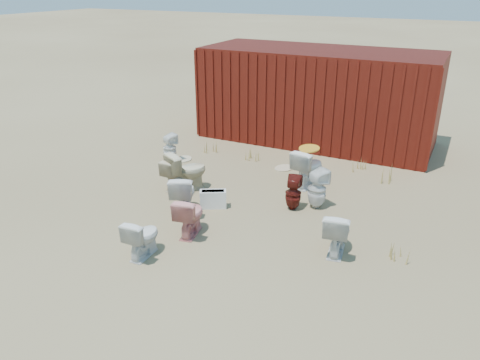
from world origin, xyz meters
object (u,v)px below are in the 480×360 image
at_px(shipping_container, 318,96).
at_px(toilet_front_a, 183,194).
at_px(toilet_front_pink, 190,215).
at_px(toilet_back_a, 170,148).
at_px(toilet_front_maroon, 293,193).
at_px(toilet_back_beige_right, 187,171).
at_px(toilet_back_yellowlid, 308,167).
at_px(toilet_front_e, 337,232).
at_px(toilet_back_beige_left, 176,174).
at_px(toilet_front_c, 142,237).
at_px(toilet_back_e, 317,189).
at_px(loose_tank, 213,199).

xyz_separation_m(shipping_container, toilet_front_a, (-0.82, -5.31, -0.81)).
xyz_separation_m(toilet_front_pink, toilet_back_a, (-2.29, 2.74, -0.01)).
relative_size(toilet_front_maroon, toilet_back_beige_right, 0.79).
relative_size(toilet_front_a, toilet_back_yellowlid, 0.95).
height_order(toilet_front_e, toilet_back_beige_left, toilet_front_e).
distance_m(shipping_container, toilet_front_a, 5.44).
relative_size(shipping_container, toilet_front_a, 7.67).
distance_m(toilet_front_c, toilet_front_maroon, 3.01).
distance_m(toilet_front_a, toilet_back_e, 2.53).
xyz_separation_m(toilet_back_beige_left, toilet_back_yellowlid, (2.39, 1.39, 0.07)).
xyz_separation_m(toilet_back_a, toilet_back_beige_right, (1.26, -1.20, 0.08)).
distance_m(toilet_front_e, loose_tank, 2.61).
distance_m(toilet_front_pink, toilet_back_e, 2.53).
distance_m(toilet_back_beige_left, toilet_back_yellowlid, 2.76).
height_order(toilet_front_c, toilet_back_beige_right, toilet_back_beige_right).
bearing_deg(loose_tank, toilet_front_e, -40.42).
distance_m(shipping_container, toilet_back_beige_right, 4.66).
relative_size(shipping_container, toilet_front_pink, 8.46).
relative_size(toilet_front_c, toilet_back_yellowlid, 0.80).
height_order(toilet_front_a, toilet_back_yellowlid, toilet_back_yellowlid).
height_order(toilet_back_a, toilet_back_e, toilet_back_e).
relative_size(toilet_front_c, toilet_back_e, 0.85).
height_order(toilet_front_c, loose_tank, toilet_front_c).
bearing_deg(toilet_front_e, toilet_front_a, -9.79).
bearing_deg(toilet_front_maroon, toilet_back_beige_right, -5.73).
bearing_deg(toilet_front_maroon, loose_tank, 14.76).
height_order(toilet_front_c, toilet_back_e, toilet_back_e).
bearing_deg(toilet_back_beige_left, toilet_back_a, -50.23).
bearing_deg(toilet_back_e, toilet_front_maroon, 66.14).
height_order(toilet_back_beige_right, loose_tank, toilet_back_beige_right).
distance_m(toilet_back_beige_left, toilet_back_e, 2.92).
bearing_deg(toilet_front_e, toilet_back_yellowlid, -69.41).
height_order(shipping_container, toilet_back_beige_left, shipping_container).
height_order(shipping_container, loose_tank, shipping_container).
bearing_deg(toilet_front_maroon, toilet_front_pink, 44.20).
bearing_deg(toilet_back_yellowlid, toilet_back_a, 14.19).
height_order(toilet_front_pink, toilet_back_yellowlid, toilet_back_yellowlid).
height_order(toilet_front_maroon, toilet_back_yellowlid, toilet_back_yellowlid).
bearing_deg(toilet_front_a, toilet_back_beige_right, -87.00).
height_order(shipping_container, toilet_front_e, shipping_container).
bearing_deg(toilet_back_beige_left, toilet_front_pink, 131.54).
relative_size(shipping_container, toilet_front_maroon, 9.03).
height_order(toilet_front_maroon, toilet_front_e, toilet_front_e).
bearing_deg(toilet_front_c, toilet_front_maroon, -122.84).
relative_size(toilet_front_a, toilet_front_e, 1.06).
bearing_deg(loose_tank, toilet_back_e, -2.45).
bearing_deg(shipping_container, toilet_front_pink, -92.78).
xyz_separation_m(toilet_back_a, toilet_back_beige_left, (1.02, -1.27, -0.00)).
relative_size(toilet_front_e, toilet_back_e, 0.95).
height_order(toilet_front_a, toilet_back_beige_right, toilet_back_beige_right).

